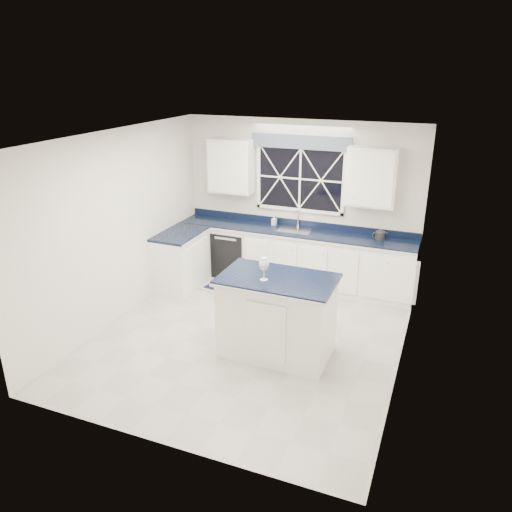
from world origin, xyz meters
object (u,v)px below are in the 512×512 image
at_px(faucet, 298,218).
at_px(kettle, 380,234).
at_px(island, 277,316).
at_px(dishwasher, 234,252).
at_px(soap_bottle, 274,220).
at_px(wine_glass, 264,265).

height_order(faucet, kettle, faucet).
distance_m(faucet, island, 2.51).
distance_m(dishwasher, soap_bottle, 0.94).
xyz_separation_m(faucet, soap_bottle, (-0.41, -0.03, -0.08)).
distance_m(dishwasher, faucet, 1.31).
distance_m(wine_glass, soap_bottle, 2.62).
xyz_separation_m(dishwasher, wine_glass, (1.46, -2.34, 0.85)).
xyz_separation_m(faucet, island, (0.49, -2.40, -0.56)).
bearing_deg(kettle, faucet, 150.10).
height_order(dishwasher, kettle, kettle).
distance_m(dishwasher, kettle, 2.56).
bearing_deg(dishwasher, faucet, 10.02).
xyz_separation_m(kettle, wine_glass, (-1.03, -2.41, 0.24)).
relative_size(faucet, soap_bottle, 1.81).
distance_m(dishwasher, island, 2.72).
bearing_deg(island, faucet, 101.96).
bearing_deg(soap_bottle, faucet, 4.89).
height_order(island, kettle, kettle).
distance_m(kettle, wine_glass, 2.63).
bearing_deg(soap_bottle, kettle, -2.86).
bearing_deg(faucet, kettle, -5.14).
bearing_deg(kettle, dishwasher, 156.85).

